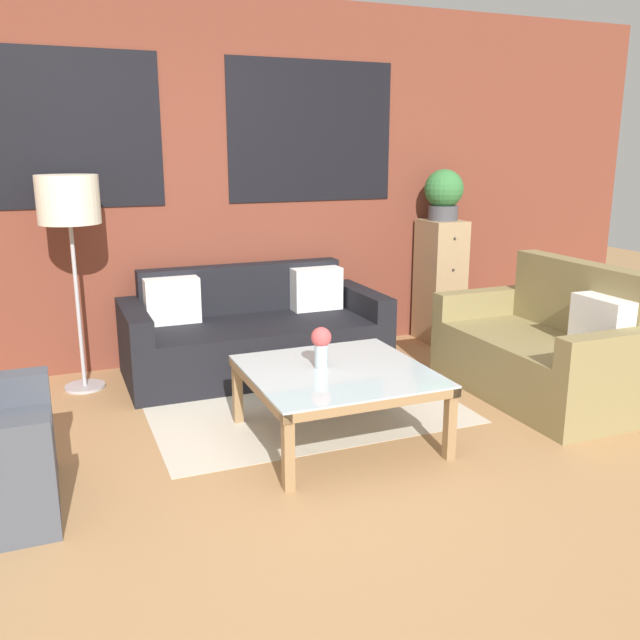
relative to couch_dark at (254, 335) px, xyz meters
The scene contains 10 objects.
ground_plane 1.99m from the couch_dark, 98.55° to the right, with size 16.00×16.00×0.00m, color #AD7F51.
wall_back_brick 1.26m from the couch_dark, 120.98° to the left, with size 8.40×0.09×2.80m.
rug 0.83m from the couch_dark, 84.22° to the right, with size 2.00×1.55×0.00m.
couch_dark is the anchor object (origin of this frame).
settee_vintage 2.13m from the couch_dark, 36.87° to the right, with size 0.80×1.47×0.92m.
coffee_table 1.42m from the couch_dark, 86.80° to the right, with size 1.02×1.02×0.43m.
floor_lamp 1.61m from the couch_dark, behind, with size 0.41×0.41×1.50m.
drawer_cabinet 1.81m from the couch_dark, ahead, with size 0.32×0.41×1.07m.
potted_plant 2.06m from the couch_dark, ahead, with size 0.33×0.33×0.43m.
flower_vase 1.37m from the couch_dark, 89.61° to the right, with size 0.12×0.12×0.24m.
Camera 1 is at (-1.12, -2.86, 1.67)m, focal length 38.00 mm.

